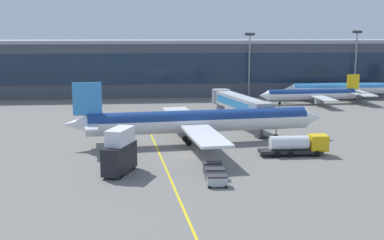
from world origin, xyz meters
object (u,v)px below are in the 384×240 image
object	(u,v)px
baggage_cart_2	(212,167)
baggage_cart_1	(215,173)
baggage_cart_0	(217,181)
commuter_jet_near	(312,94)
catering_lift	(120,152)
main_airliner	(198,121)
fuel_tanker	(298,145)
commuter_jet_far	(347,89)

from	to	relation	value
baggage_cart_2	baggage_cart_1	bearing A→B (deg)	-92.16
baggage_cart_0	commuter_jet_near	bearing A→B (deg)	62.70
baggage_cart_1	commuter_jet_near	size ratio (longest dim) A/B	0.09
baggage_cart_2	catering_lift	bearing A→B (deg)	176.43
baggage_cart_1	baggage_cart_2	world-z (taller)	same
baggage_cart_2	commuter_jet_near	bearing A→B (deg)	60.55
baggage_cart_0	main_airliner	bearing A→B (deg)	89.40
baggage_cart_0	baggage_cart_2	distance (m)	6.40
main_airliner	baggage_cart_0	bearing A→B (deg)	-90.60
main_airliner	catering_lift	bearing A→B (deg)	-125.91
main_airliner	fuel_tanker	size ratio (longest dim) A/B	4.26
fuel_tanker	baggage_cart_2	size ratio (longest dim) A/B	4.00
baggage_cart_1	catering_lift	bearing A→B (deg)	162.46
baggage_cart_0	commuter_jet_far	bearing A→B (deg)	57.66
baggage_cart_0	fuel_tanker	bearing A→B (deg)	44.37
main_airliner	commuter_jet_near	bearing A→B (deg)	51.40
catering_lift	main_airliner	bearing A→B (deg)	54.09
main_airliner	commuter_jet_far	size ratio (longest dim) A/B	1.24
main_airliner	baggage_cart_2	world-z (taller)	main_airliner
catering_lift	commuter_jet_near	world-z (taller)	commuter_jet_near
catering_lift	commuter_jet_far	size ratio (longest dim) A/B	0.20
main_airliner	baggage_cart_2	distance (m)	18.70
main_airliner	baggage_cart_1	distance (m)	21.86
main_airliner	commuter_jet_near	world-z (taller)	main_airliner
commuter_jet_near	fuel_tanker	bearing A→B (deg)	-110.84
commuter_jet_far	commuter_jet_near	size ratio (longest dim) A/B	1.27
fuel_tanker	catering_lift	world-z (taller)	catering_lift
catering_lift	fuel_tanker	bearing A→B (deg)	15.18
catering_lift	baggage_cart_2	bearing A→B (deg)	-3.57
main_airliner	catering_lift	size ratio (longest dim) A/B	6.36
fuel_tanker	commuter_jet_near	world-z (taller)	commuter_jet_near
catering_lift	commuter_jet_far	xyz separation A→B (m)	(61.18, 69.68, 0.10)
main_airliner	baggage_cart_1	world-z (taller)	main_airliner
commuter_jet_far	commuter_jet_near	xyz separation A→B (m)	(-12.88, -7.53, -0.55)
catering_lift	baggage_cart_1	world-z (taller)	catering_lift
baggage_cart_0	baggage_cart_2	world-z (taller)	same
catering_lift	baggage_cart_2	size ratio (longest dim) A/B	2.68
commuter_jet_far	catering_lift	bearing A→B (deg)	-131.29
catering_lift	commuter_jet_far	bearing A→B (deg)	48.71
baggage_cart_1	baggage_cart_2	size ratio (longest dim) A/B	1.00
commuter_jet_near	commuter_jet_far	bearing A→B (deg)	30.30
catering_lift	baggage_cart_0	bearing A→B (deg)	-29.88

